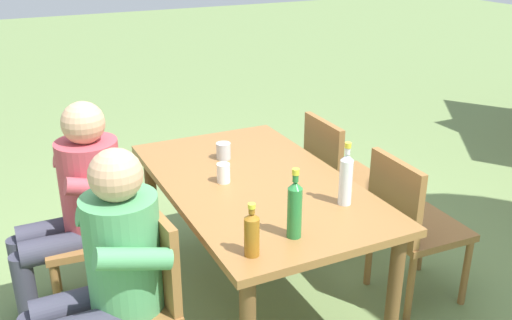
{
  "coord_description": "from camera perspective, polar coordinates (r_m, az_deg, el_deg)",
  "views": [
    {
      "loc": [
        2.46,
        -1.19,
        1.99
      ],
      "look_at": [
        0.0,
        0.0,
        0.86
      ],
      "focal_mm": 39.91,
      "sensor_mm": 36.0,
      "label": 1
    }
  ],
  "objects": [
    {
      "name": "bottle_green",
      "position": [
        2.43,
        3.89,
        -4.83
      ],
      "size": [
        0.06,
        0.06,
        0.32
      ],
      "color": "#287A38",
      "rests_on": "dining_table"
    },
    {
      "name": "cup_steel",
      "position": [
        3.28,
        -3.28,
        0.91
      ],
      "size": [
        0.08,
        0.08,
        0.1
      ],
      "primitive_type": "cylinder",
      "color": "#B2B7BC",
      "rests_on": "dining_table"
    },
    {
      "name": "person_in_white_shirt",
      "position": [
        2.51,
        -14.79,
        -10.45
      ],
      "size": [
        0.47,
        0.61,
        1.18
      ],
      "color": "#4C935B",
      "rests_on": "ground_plane"
    },
    {
      "name": "chair_far_right",
      "position": [
        3.24,
        15.15,
        -5.98
      ],
      "size": [
        0.45,
        0.45,
        0.87
      ],
      "color": "olive",
      "rests_on": "ground_plane"
    },
    {
      "name": "chair_far_left",
      "position": [
        3.74,
        8.15,
        -1.4
      ],
      "size": [
        0.45,
        0.45,
        0.87
      ],
      "color": "olive",
      "rests_on": "ground_plane"
    },
    {
      "name": "cup_white",
      "position": [
        2.97,
        -3.28,
        -1.32
      ],
      "size": [
        0.07,
        0.07,
        0.1
      ],
      "primitive_type": "cylinder",
      "color": "white",
      "rests_on": "dining_table"
    },
    {
      "name": "chair_near_left",
      "position": [
        3.21,
        -15.24,
        -6.2
      ],
      "size": [
        0.48,
        0.48,
        0.87
      ],
      "color": "olive",
      "rests_on": "ground_plane"
    },
    {
      "name": "person_in_plaid_shirt",
      "position": [
        3.13,
        -17.52,
        -3.81
      ],
      "size": [
        0.47,
        0.61,
        1.18
      ],
      "color": "#B7424C",
      "rests_on": "ground_plane"
    },
    {
      "name": "dining_table",
      "position": [
        3.04,
        -0.0,
        -3.65
      ],
      "size": [
        1.59,
        0.93,
        0.74
      ],
      "color": "olive",
      "rests_on": "ground_plane"
    },
    {
      "name": "bottle_clear",
      "position": [
        2.74,
        9.0,
        -1.79
      ],
      "size": [
        0.06,
        0.06,
        0.32
      ],
      "color": "white",
      "rests_on": "dining_table"
    },
    {
      "name": "chair_near_right",
      "position": [
        2.62,
        -12.08,
        -12.98
      ],
      "size": [
        0.48,
        0.48,
        0.87
      ],
      "color": "olive",
      "rests_on": "ground_plane"
    },
    {
      "name": "ground_plane",
      "position": [
        3.38,
        -0.0,
        -13.59
      ],
      "size": [
        24.0,
        24.0,
        0.0
      ],
      "primitive_type": "plane",
      "color": "#6B844C"
    },
    {
      "name": "bottle_amber",
      "position": [
        2.31,
        -0.43,
        -7.35
      ],
      "size": [
        0.06,
        0.06,
        0.23
      ],
      "color": "#996019",
      "rests_on": "dining_table"
    }
  ]
}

